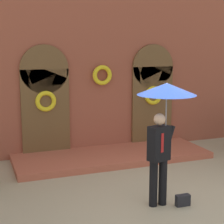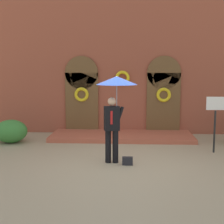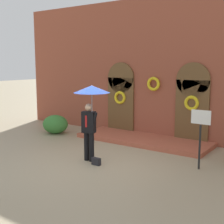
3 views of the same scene
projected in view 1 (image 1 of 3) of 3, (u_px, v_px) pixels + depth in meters
ground_plane at (167, 204)px, 7.28m from camera, size 80.00×80.00×0.00m
building_facade at (99, 57)px, 10.62m from camera, size 14.00×2.30×5.60m
person_with_umbrella at (165, 107)px, 6.91m from camera, size 1.10×1.10×2.36m
handbag at (183, 200)px, 7.17m from camera, size 0.28×0.13×0.22m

